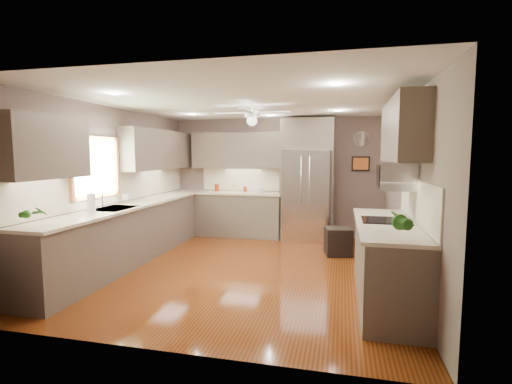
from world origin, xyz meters
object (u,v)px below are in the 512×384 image
at_px(soap_bottle, 127,197).
at_px(bowl, 258,191).
at_px(microwave, 396,176).
at_px(paper_towel, 91,203).
at_px(refrigerator, 307,182).
at_px(stool, 338,241).
at_px(canister_d, 245,189).
at_px(canister_a, 217,188).
at_px(canister_c, 234,188).
at_px(potted_plant_left, 34,213).
at_px(potted_plant_right, 401,221).

height_order(soap_bottle, bowl, soap_bottle).
xyz_separation_m(microwave, paper_towel, (-3.98, -0.43, -0.40)).
bearing_deg(refrigerator, stool, -58.82).
distance_m(canister_d, microwave, 3.85).
xyz_separation_m(canister_a, refrigerator, (1.96, -0.10, 0.17)).
distance_m(canister_a, microwave, 4.35).
distance_m(canister_c, stool, 2.61).
bearing_deg(microwave, soap_bottle, 171.21).
distance_m(canister_a, soap_bottle, 2.32).
bearing_deg(bowl, potted_plant_left, -111.52).
xyz_separation_m(soap_bottle, potted_plant_left, (0.14, -2.05, 0.05)).
bearing_deg(canister_d, potted_plant_right, -57.10).
bearing_deg(stool, potted_plant_left, -137.03).
relative_size(soap_bottle, paper_towel, 0.74).
height_order(canister_a, microwave, microwave).
distance_m(canister_c, refrigerator, 1.58).
bearing_deg(paper_towel, refrigerator, 49.77).
bearing_deg(paper_towel, canister_d, 67.27).
relative_size(refrigerator, microwave, 4.45).
relative_size(canister_c, potted_plant_left, 0.63).
distance_m(bowl, stool, 2.10).
xyz_separation_m(bowl, stool, (1.66, -1.07, -0.73)).
distance_m(potted_plant_right, bowl, 4.48).
xyz_separation_m(canister_d, microwave, (2.64, -2.76, 0.48)).
relative_size(canister_c, potted_plant_right, 0.55).
xyz_separation_m(potted_plant_left, potted_plant_right, (3.87, 0.25, 0.02)).
distance_m(canister_a, bowl, 0.95).
distance_m(canister_c, potted_plant_right, 4.84).
xyz_separation_m(canister_d, stool, (1.96, -1.12, -0.76)).
bearing_deg(soap_bottle, stool, 16.45).
relative_size(potted_plant_left, refrigerator, 0.12).
distance_m(bowl, refrigerator, 1.04).
relative_size(canister_d, bowl, 0.51).
bearing_deg(refrigerator, canister_d, 177.55).
bearing_deg(refrigerator, microwave, -63.91).
height_order(canister_d, potted_plant_right, potted_plant_right).
relative_size(stool, paper_towel, 1.86).
relative_size(microwave, paper_towel, 2.01).
height_order(canister_c, potted_plant_right, potted_plant_right).
bearing_deg(canister_d, potted_plant_left, -107.60).
relative_size(canister_c, stool, 0.38).
bearing_deg(canister_a, refrigerator, -2.85).
relative_size(potted_plant_right, refrigerator, 0.14).
xyz_separation_m(canister_a, bowl, (0.95, -0.09, -0.05)).
height_order(potted_plant_right, stool, potted_plant_right).
relative_size(potted_plant_right, bowl, 1.62).
xyz_separation_m(canister_d, refrigerator, (1.32, -0.06, 0.19)).
bearing_deg(canister_d, canister_a, 176.35).
xyz_separation_m(potted_plant_left, bowl, (1.63, 4.13, -0.13)).
distance_m(refrigerator, paper_towel, 4.11).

